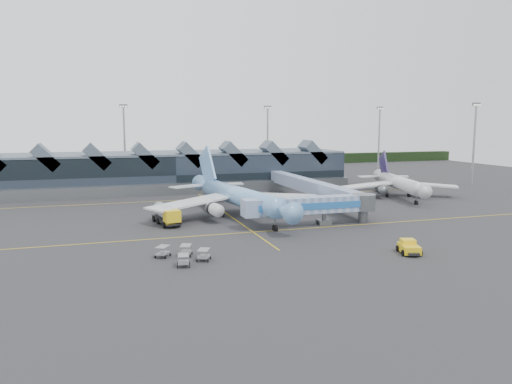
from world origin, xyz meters
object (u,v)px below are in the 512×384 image
object	(u,v)px
main_airliner	(236,196)
jet_bridge	(318,205)
fuel_truck	(165,213)
regional_jet	(398,183)
pushback_tug	(409,247)

from	to	relation	value
main_airliner	jet_bridge	world-z (taller)	main_airliner
fuel_truck	regional_jet	bearing A→B (deg)	5.52
jet_bridge	fuel_truck	distance (m)	26.03
main_airliner	pushback_tug	distance (m)	36.05
fuel_truck	pushback_tug	distance (m)	40.70
fuel_truck	pushback_tug	bearing A→B (deg)	-55.77
main_airliner	jet_bridge	size ratio (longest dim) A/B	1.68
fuel_truck	pushback_tug	world-z (taller)	fuel_truck
jet_bridge	fuel_truck	size ratio (longest dim) A/B	2.39
main_airliner	pushback_tug	bearing A→B (deg)	-75.23
jet_bridge	fuel_truck	xyz separation A→B (m)	(-24.41, 8.91, -1.52)
regional_jet	jet_bridge	bearing A→B (deg)	-128.74
regional_jet	pushback_tug	xyz separation A→B (m)	(-27.60, -44.33, -2.49)
main_airliner	fuel_truck	xyz separation A→B (m)	(-13.56, -3.44, -1.92)
jet_bridge	pushback_tug	xyz separation A→B (m)	(3.70, -20.50, -2.55)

